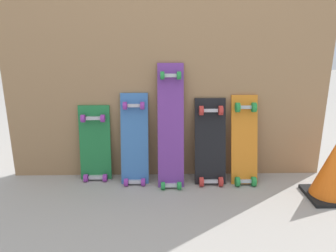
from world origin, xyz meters
name	(u,v)px	position (x,y,z in m)	size (l,w,h in m)	color
ground_plane	(168,177)	(0.00, 0.00, 0.00)	(12.00, 12.00, 0.00)	#9E9991
plywood_wall_panel	(168,81)	(0.00, 0.07, 0.72)	(2.34, 0.04, 1.45)	#99724C
skateboard_green	(95,148)	(-0.54, 0.00, 0.24)	(0.23, 0.14, 0.62)	#1E7238
skateboard_blue	(135,144)	(-0.24, -0.04, 0.29)	(0.20, 0.22, 0.72)	#386BAD
skateboard_purple	(171,131)	(0.02, -0.07, 0.39)	(0.19, 0.28, 0.93)	#6B338C
skateboard_black	(210,146)	(0.31, -0.06, 0.27)	(0.22, 0.24, 0.67)	black
skateboard_orange	(245,144)	(0.56, -0.06, 0.28)	(0.19, 0.24, 0.69)	orange
traffic_cone	(332,171)	(1.07, -0.33, 0.19)	(0.29, 0.29, 0.39)	black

